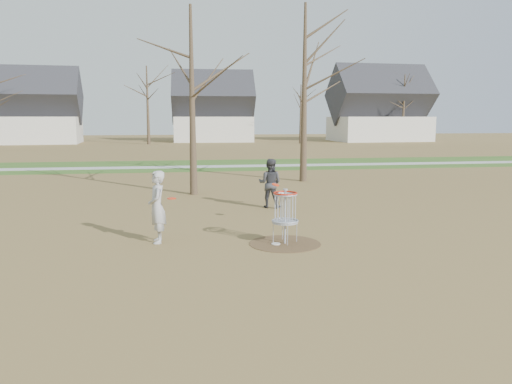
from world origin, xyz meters
TOP-DOWN VIEW (x-y plane):
  - ground at (0.00, 0.00)m, footprint 160.00×160.00m
  - green_band at (0.00, 21.00)m, footprint 160.00×8.00m
  - footpath at (0.00, 20.00)m, footprint 160.00×1.50m
  - dirt_circle at (0.00, 0.00)m, footprint 1.80×1.80m
  - player_standing at (-3.14, 0.62)m, footprint 0.49×0.70m
  - player_throwing at (0.55, 5.05)m, footprint 1.02×0.93m
  - disc_grounded at (-0.24, -0.05)m, footprint 0.22×0.22m
  - discs_in_play at (-1.21, 1.42)m, footprint 3.21×2.14m
  - disc_golf_basket at (0.00, 0.00)m, footprint 0.64×0.64m
  - bare_trees at (1.78, 35.79)m, footprint 52.62×44.98m
  - houses_row at (4.32, 52.56)m, footprint 56.51×10.01m

SIDE VIEW (x-z plane):
  - ground at x=0.00m, z-range 0.00..0.00m
  - green_band at x=0.00m, z-range 0.00..0.01m
  - dirt_circle at x=0.00m, z-range 0.00..0.01m
  - footpath at x=0.00m, z-range 0.01..0.02m
  - disc_grounded at x=-0.24m, z-range 0.01..0.03m
  - player_throwing at x=0.55m, z-range 0.00..1.72m
  - player_standing at x=-3.14m, z-range 0.00..1.82m
  - disc_golf_basket at x=0.00m, z-range 0.24..1.59m
  - discs_in_play at x=-1.21m, z-range 1.12..1.22m
  - houses_row at x=4.32m, z-range -0.11..7.15m
  - bare_trees at x=1.78m, z-range 0.85..9.85m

